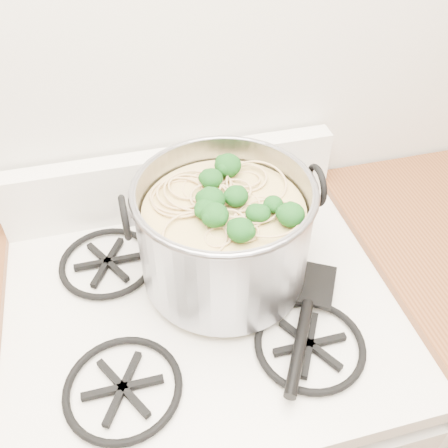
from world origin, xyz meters
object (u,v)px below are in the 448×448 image
gas_range (207,415)px  glass_bowl (250,224)px  stock_pot (224,234)px  spatula (312,281)px

gas_range → glass_bowl: 0.55m
stock_pot → glass_bowl: 0.17m
stock_pot → spatula: size_ratio=1.19×
gas_range → spatula: 0.55m
glass_bowl → gas_range: bearing=-131.9°
stock_pot → glass_bowl: stock_pot is taller
stock_pot → spatula: stock_pot is taller
spatula → glass_bowl: (-0.07, 0.19, 0.00)m
gas_range → stock_pot: size_ratio=2.51×
stock_pot → glass_bowl: (0.09, 0.11, -0.09)m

